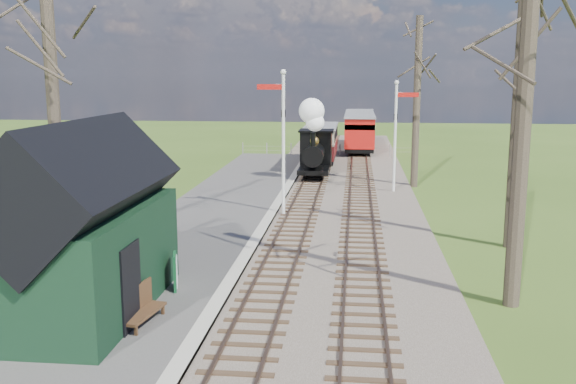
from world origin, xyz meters
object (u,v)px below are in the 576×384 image
bench (139,306)px  station_shed (83,230)px  coach (321,142)px  semaphore_near (282,132)px  red_carriage_a (359,133)px  semaphore_far (397,128)px  locomotive (315,144)px  person (120,294)px  red_carriage_b (359,127)px  sign_board (175,272)px

bench → station_shed: bearing=155.6°
station_shed → coach: (4.30, 27.94, -0.74)m
semaphore_near → red_carriage_a: bearing=81.3°
semaphore_far → locomotive: 5.99m
semaphore_near → coach: semaphore_near is taller
semaphore_near → person: (-2.46, -12.54, -2.79)m
coach → semaphore_far: bearing=-66.2°
semaphore_far → red_carriage_a: bearing=96.4°
station_shed → bench: size_ratio=3.89×
semaphore_near → locomotive: semaphore_near is taller
semaphore_far → station_shed: bearing=-115.7°
semaphore_near → semaphore_far: semaphore_near is taller
locomotive → coach: bearing=89.9°
coach → red_carriage_b: bearing=77.2°
red_carriage_a → sign_board: red_carriage_a is taller
station_shed → coach: size_ratio=0.87×
locomotive → sign_board: locomotive is taller
red_carriage_a → bench: size_ratio=3.48×
person → station_shed: bearing=63.9°
red_carriage_a → sign_board: (-5.14, -32.16, -0.93)m
coach → red_carriage_b: (2.60, 11.49, 0.10)m
locomotive → person: 22.68m
semaphore_near → red_carriage_b: bearing=83.0°
sign_board → person: person is taller
semaphore_far → person: (-7.60, -18.54, -2.52)m
sign_board → bench: (-0.18, -2.49, -0.08)m
person → red_carriage_a: bearing=-9.0°
locomotive → station_shed: bearing=-101.1°
red_carriage_a → semaphore_far: bearing=-83.6°
person → locomotive: bearing=-7.6°
semaphore_near → coach: size_ratio=0.86×
coach → sign_board: 26.30m
semaphore_near → coach: 16.09m
locomotive → person: locomotive is taller
station_shed → coach: station_shed is taller
station_shed → red_carriage_b: 40.03m
semaphore_near → person: size_ratio=4.91×
coach → bench: bearing=-95.4°
sign_board → red_carriage_b: bearing=82.2°
coach → person: bearing=-96.5°
semaphore_near → semaphore_far: (5.14, 6.00, -0.27)m
locomotive → red_carriage_b: size_ratio=0.80×
station_shed → coach: 28.28m
station_shed → coach: bearing=81.3°
locomotive → bench: size_ratio=2.80×
red_carriage_b → bench: red_carriage_b is taller
coach → station_shed: bearing=-98.7°
locomotive → red_carriage_a: locomotive is taller
semaphore_near → red_carriage_a: semaphore_near is taller
coach → person: 28.67m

